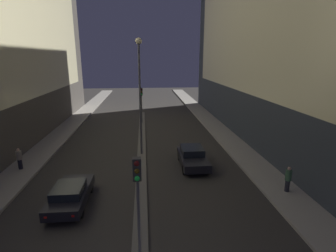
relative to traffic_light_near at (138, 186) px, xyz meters
name	(u,v)px	position (x,y,z in m)	size (l,w,h in m)	color
median_strip	(142,149)	(0.00, 13.34, -3.26)	(0.73, 32.07, 0.12)	#56544F
traffic_light_near	(138,186)	(0.00, 0.00, 0.00)	(0.32, 0.42, 4.35)	#4C4C51
traffic_light_mid	(141,97)	(0.00, 22.91, 0.00)	(0.32, 0.42, 4.35)	#4C4C51
street_lamp	(140,80)	(0.00, 12.03, 3.01)	(0.51, 0.51, 9.44)	#4C4C51
car_left_lane	(70,194)	(-3.91, 4.44, -2.63)	(1.85, 4.26, 1.33)	black
car_right_lane	(193,157)	(3.91, 9.28, -2.59)	(1.91, 4.25, 1.44)	black
pedestrian_on_left_sidewalk	(19,158)	(-8.81, 9.51, -2.32)	(0.39, 0.39, 1.59)	black
pedestrian_on_right_sidewalk	(288,179)	(8.88, 4.56, -2.31)	(0.36, 0.36, 1.60)	black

